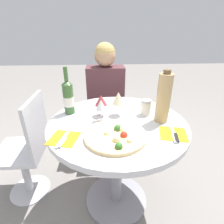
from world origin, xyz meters
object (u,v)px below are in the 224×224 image
(chair_empty_side, at_px, (28,151))
(pizza_large, at_px, (116,135))
(dining_table, at_px, (117,142))
(chair_behind_diner, at_px, (106,114))
(wine_bottle, at_px, (68,97))
(tall_carafe, at_px, (164,98))
(seated_diner, at_px, (106,109))

(chair_empty_side, distance_m, pizza_large, 0.81)
(dining_table, relative_size, chair_behind_diner, 1.04)
(pizza_large, distance_m, wine_bottle, 0.46)
(tall_carafe, bearing_deg, pizza_large, -150.31)
(chair_behind_diner, relative_size, tall_carafe, 2.59)
(seated_diner, xyz_separation_m, chair_empty_side, (-0.63, -0.49, -0.12))
(tall_carafe, bearing_deg, chair_behind_diner, 114.08)
(wine_bottle, bearing_deg, chair_empty_side, -178.41)
(pizza_large, relative_size, tall_carafe, 1.04)
(chair_behind_diner, relative_size, wine_bottle, 2.65)
(dining_table, distance_m, chair_empty_side, 0.72)
(pizza_large, relative_size, wine_bottle, 1.07)
(pizza_large, bearing_deg, chair_empty_side, 154.14)
(seated_diner, xyz_separation_m, tall_carafe, (0.34, -0.64, 0.36))
(seated_diner, distance_m, chair_empty_side, 0.81)
(seated_diner, bearing_deg, tall_carafe, 118.36)
(wine_bottle, bearing_deg, chair_behind_diner, 66.43)
(dining_table, relative_size, tall_carafe, 2.70)
(chair_empty_side, xyz_separation_m, wine_bottle, (0.36, 0.01, 0.44))
(wine_bottle, bearing_deg, seated_diner, 60.93)
(tall_carafe, bearing_deg, chair_empty_side, 171.58)
(pizza_large, bearing_deg, seated_diner, 92.35)
(dining_table, bearing_deg, tall_carafe, -1.53)
(chair_behind_diner, distance_m, seated_diner, 0.18)
(seated_diner, height_order, wine_bottle, seated_diner)
(pizza_large, height_order, tall_carafe, tall_carafe)
(dining_table, xyz_separation_m, tall_carafe, (0.29, -0.01, 0.33))
(chair_empty_side, height_order, tall_carafe, tall_carafe)
(dining_table, distance_m, chair_behind_diner, 0.78)
(dining_table, height_order, chair_behind_diner, chair_behind_diner)
(pizza_large, bearing_deg, chair_behind_diner, 92.02)
(dining_table, height_order, wine_bottle, wine_bottle)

